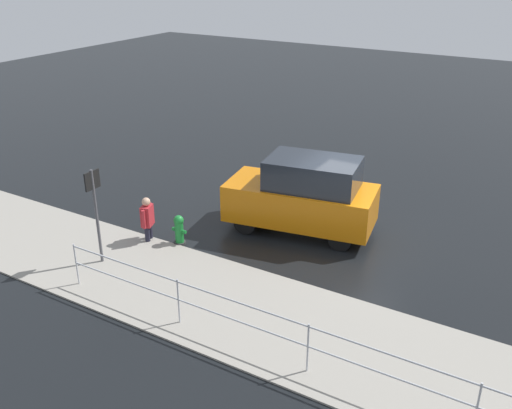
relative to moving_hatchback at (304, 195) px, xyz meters
The scene contains 7 objects.
ground_plane 1.70m from the moving_hatchback, behind, with size 60.00×60.00×0.00m, color black.
kerb_strip 4.38m from the moving_hatchback, 108.49° to the left, with size 24.00×3.20×0.04m, color gray.
moving_hatchback is the anchor object (origin of this frame).
fire_hydrant 3.38m from the moving_hatchback, 44.41° to the left, with size 0.42×0.31×0.80m.
pedestrian 4.11m from the moving_hatchback, 39.37° to the left, with size 0.34×0.54×1.22m.
metal_railing 5.71m from the moving_hatchback, 117.24° to the left, with size 11.48×0.04×1.05m.
sign_post 5.32m from the moving_hatchback, 49.99° to the left, with size 0.07×0.44×2.40m.
Camera 1 is at (-4.62, 12.67, 6.95)m, focal length 40.00 mm.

